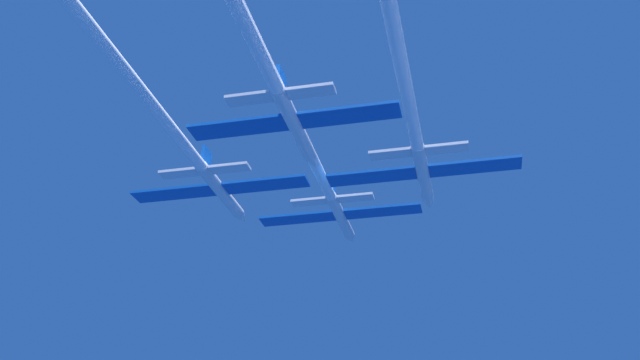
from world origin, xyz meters
name	(u,v)px	position (x,y,z in m)	size (l,w,h in m)	color
jet_lead	(306,146)	(0.21, -15.02, 0.55)	(16.92, 54.40, 2.80)	silver
jet_left_wing	(155,108)	(-9.22, -24.76, -0.38)	(16.92, 52.92, 2.80)	silver
jet_right_wing	(400,59)	(9.62, -27.31, -0.64)	(16.92, 58.55, 2.80)	silver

